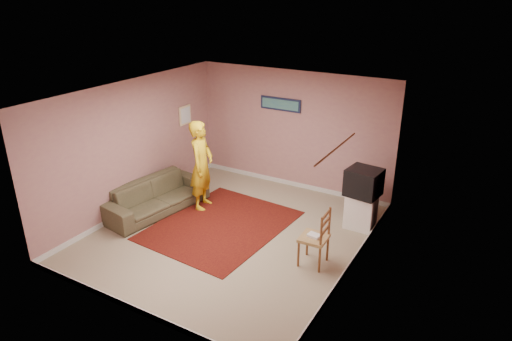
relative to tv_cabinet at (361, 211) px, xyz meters
The scene contains 26 objects.
ground 2.44m from the tv_cabinet, 143.89° to the right, with size 5.00×5.00×0.00m, color gray.
wall_back 2.43m from the tv_cabinet, 151.07° to the left, with size 4.50×0.02×2.60m, color #A6786D.
wall_front 4.49m from the tv_cabinet, 116.43° to the right, with size 4.50×0.02×2.60m, color #A6786D.
wall_left 4.54m from the tv_cabinet, 161.29° to the right, with size 0.02×5.00×2.60m, color #A6786D.
wall_right 1.75m from the tv_cabinet, 78.09° to the right, with size 0.02×5.00×2.60m, color #A6786D.
ceiling 3.31m from the tv_cabinet, 143.89° to the right, with size 4.50×5.00×0.02m, color silver.
baseboard_back 2.24m from the tv_cabinet, 151.30° to the left, with size 4.50×0.02×0.10m, color silver.
baseboard_front 4.38m from the tv_cabinet, 116.49° to the right, with size 4.50×0.02×0.10m, color silver.
baseboard_left 4.43m from the tv_cabinet, 161.25° to the right, with size 0.02×5.00×0.10m, color silver.
baseboard_right 1.48m from the tv_cabinet, 78.48° to the right, with size 0.02×5.00×0.10m, color silver.
window 2.60m from the tv_cabinet, 82.78° to the right, with size 0.01×1.10×1.50m, color black.
curtain_sheer 2.65m from the tv_cabinet, 83.54° to the right, with size 0.01×0.75×2.10m, color silver.
curtain_floral 2.02m from the tv_cabinet, 81.50° to the right, with size 0.01×0.35×2.10m, color beige.
curtain_rod 3.07m from the tv_cabinet, 83.86° to the right, with size 0.02×0.02×1.40m, color brown.
picture_back 2.91m from the tv_cabinet, 155.10° to the left, with size 0.95×0.04×0.28m.
picture_left 4.35m from the tv_cabinet, behind, with size 0.04×0.38×0.42m.
area_rug 2.64m from the tv_cabinet, 150.82° to the right, with size 2.15×2.69×0.01m, color #33050A.
tv_cabinet is the anchor object (origin of this frame).
crt_tv 0.58m from the tv_cabinet, behind, with size 0.65×0.60×0.51m.
chair_a 0.44m from the tv_cabinet, 109.69° to the left, with size 0.40×0.38×0.47m.
dvd_player 0.41m from the tv_cabinet, 109.69° to the left, with size 0.39×0.28×0.07m, color #A2A2A6.
blue_throw 0.68m from the tv_cabinet, 103.22° to the left, with size 0.41×0.05×0.43m, color #7B98CA.
chair_b 1.62m from the tv_cabinet, 100.16° to the right, with size 0.44×0.46×0.53m.
game_console 1.61m from the tv_cabinet, 100.16° to the right, with size 0.20×0.14×0.04m, color white.
sofa 4.00m from the tv_cabinet, 159.46° to the right, with size 2.17×0.85×0.63m, color #4A462D.
person 3.20m from the tv_cabinet, 165.53° to the right, with size 0.66×0.43×1.82m, color gold.
Camera 1 is at (4.02, -6.10, 4.24)m, focal length 32.00 mm.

